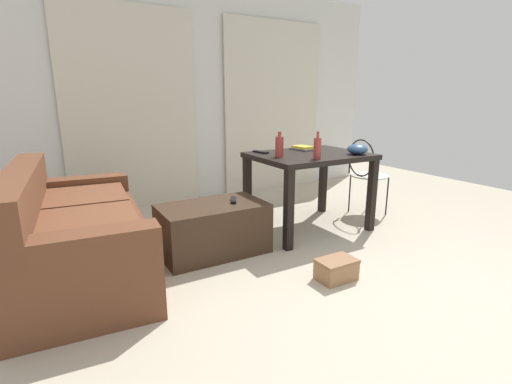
# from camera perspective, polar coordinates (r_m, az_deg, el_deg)

# --- Properties ---
(ground_plane) EXTENTS (7.67, 7.67, 0.00)m
(ground_plane) POSITION_cam_1_polar(r_m,az_deg,el_deg) (3.59, 5.78, -7.34)
(ground_plane) COLOR #B2A893
(wall_back) EXTENTS (5.16, 0.10, 2.69)m
(wall_back) POSITION_cam_1_polar(r_m,az_deg,el_deg) (5.09, -7.49, 14.50)
(wall_back) COLOR silver
(wall_back) RESTS_ON ground
(curtains) EXTENTS (3.53, 0.03, 2.33)m
(curtains) POSITION_cam_1_polar(r_m,az_deg,el_deg) (5.02, -7.03, 12.49)
(curtains) COLOR beige
(curtains) RESTS_ON ground
(couch) EXTENTS (1.03, 1.85, 0.84)m
(couch) POSITION_cam_1_polar(r_m,az_deg,el_deg) (3.12, -25.92, -5.90)
(couch) COLOR brown
(couch) RESTS_ON ground
(coffee_table) EXTENTS (0.90, 0.53, 0.43)m
(coffee_table) POSITION_cam_1_polar(r_m,az_deg,el_deg) (3.26, -6.57, -5.58)
(coffee_table) COLOR #382619
(coffee_table) RESTS_ON ground
(craft_table) EXTENTS (1.11, 0.85, 0.78)m
(craft_table) POSITION_cam_1_polar(r_m,az_deg,el_deg) (3.78, 8.14, 4.11)
(craft_table) COLOR black
(craft_table) RESTS_ON ground
(wire_chair) EXTENTS (0.42, 0.43, 0.87)m
(wire_chair) POSITION_cam_1_polar(r_m,az_deg,el_deg) (4.39, 16.33, 3.39)
(wire_chair) COLOR silver
(wire_chair) RESTS_ON ground
(bottle_near) EXTENTS (0.08, 0.08, 0.23)m
(bottle_near) POSITION_cam_1_polar(r_m,az_deg,el_deg) (3.50, 3.59, 6.97)
(bottle_near) COLOR #99332D
(bottle_near) RESTS_ON craft_table
(bottle_far) EXTENTS (0.07, 0.07, 0.25)m
(bottle_far) POSITION_cam_1_polar(r_m,az_deg,el_deg) (3.42, 9.33, 6.64)
(bottle_far) COLOR #99332D
(bottle_far) RESTS_ON craft_table
(bowl) EXTENTS (0.20, 0.20, 0.10)m
(bowl) POSITION_cam_1_polar(r_m,az_deg,el_deg) (3.79, 15.22, 6.33)
(bowl) COLOR #2D4C7A
(bowl) RESTS_ON craft_table
(book_stack) EXTENTS (0.24, 0.26, 0.04)m
(book_stack) POSITION_cam_1_polar(r_m,az_deg,el_deg) (4.00, 7.21, 6.66)
(book_stack) COLOR #4C4C51
(book_stack) RESTS_ON craft_table
(tv_remote_on_table) EXTENTS (0.09, 0.19, 0.02)m
(tv_remote_on_table) POSITION_cam_1_polar(r_m,az_deg,el_deg) (3.75, 0.71, 6.13)
(tv_remote_on_table) COLOR black
(tv_remote_on_table) RESTS_ON craft_table
(tv_remote_primary) EXTENTS (0.12, 0.18, 0.03)m
(tv_remote_primary) POSITION_cam_1_polar(r_m,az_deg,el_deg) (3.27, -3.45, -1.22)
(tv_remote_primary) COLOR black
(tv_remote_primary) RESTS_ON coffee_table
(shoebox) EXTENTS (0.29, 0.20, 0.16)m
(shoebox) POSITION_cam_1_polar(r_m,az_deg,el_deg) (2.90, 12.14, -11.44)
(shoebox) COLOR #996B47
(shoebox) RESTS_ON ground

